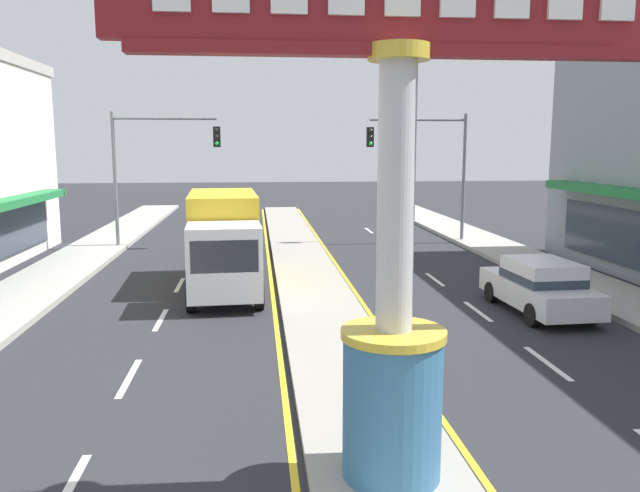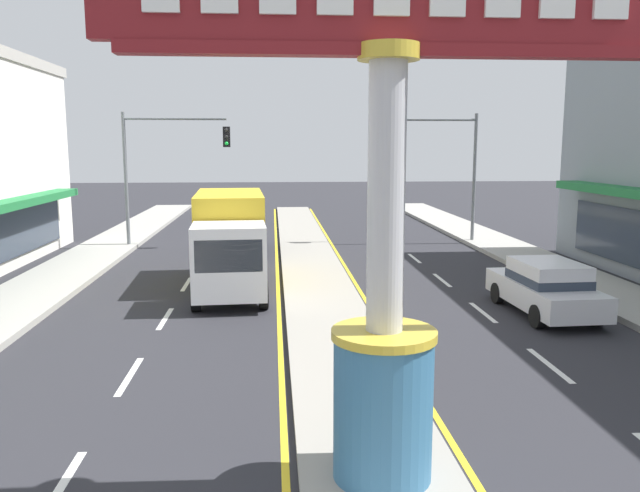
# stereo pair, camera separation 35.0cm
# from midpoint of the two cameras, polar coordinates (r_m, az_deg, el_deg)

# --- Properties ---
(median_strip) EXTENTS (2.31, 52.00, 0.14)m
(median_strip) POSITION_cam_midpoint_polar(r_m,az_deg,el_deg) (22.06, -1.38, -3.09)
(median_strip) COLOR gray
(median_strip) RESTS_ON ground
(sidewalk_left) EXTENTS (2.68, 60.00, 0.18)m
(sidewalk_left) POSITION_cam_midpoint_polar(r_m,az_deg,el_deg) (21.38, -26.10, -4.35)
(sidewalk_left) COLOR #9E9B93
(sidewalk_left) RESTS_ON ground
(sidewalk_right) EXTENTS (2.68, 60.00, 0.18)m
(sidewalk_right) POSITION_cam_midpoint_polar(r_m,az_deg,el_deg) (22.74, 22.59, -3.37)
(sidewalk_right) COLOR #9E9B93
(sidewalk_right) RESTS_ON ground
(lane_markings) EXTENTS (9.05, 52.00, 0.01)m
(lane_markings) POSITION_cam_midpoint_polar(r_m,az_deg,el_deg) (20.75, -1.09, -4.05)
(lane_markings) COLOR silver
(lane_markings) RESTS_ON ground
(district_sign) EXTENTS (7.34, 1.43, 7.32)m
(district_sign) POSITION_cam_midpoint_polar(r_m,az_deg,el_deg) (8.35, 5.63, 2.23)
(district_sign) COLOR #33668C
(district_sign) RESTS_ON median_strip
(traffic_light_left_side) EXTENTS (4.86, 0.46, 6.20)m
(traffic_light_left_side) POSITION_cam_midpoint_polar(r_m,az_deg,el_deg) (29.92, -15.06, 7.84)
(traffic_light_left_side) COLOR slate
(traffic_light_left_side) RESTS_ON ground
(traffic_light_right_side) EXTENTS (4.86, 0.46, 6.20)m
(traffic_light_right_side) POSITION_cam_midpoint_polar(r_m,az_deg,el_deg) (30.80, 9.43, 8.05)
(traffic_light_right_side) COLOR slate
(traffic_light_right_side) RESTS_ON ground
(box_truck_near_right_lane) EXTENTS (2.55, 7.01, 3.12)m
(box_truck_near_right_lane) POSITION_cam_midpoint_polar(r_m,az_deg,el_deg) (20.99, -9.14, 0.69)
(box_truck_near_right_lane) COLOR white
(box_truck_near_right_lane) RESTS_ON ground
(sedan_far_right_lane) EXTENTS (1.95, 4.36, 1.53)m
(sedan_far_right_lane) POSITION_cam_midpoint_polar(r_m,az_deg,el_deg) (28.40, -8.07, 1.01)
(sedan_far_right_lane) COLOR black
(sedan_far_right_lane) RESTS_ON ground
(sedan_near_left_lane) EXTENTS (1.96, 4.36, 1.53)m
(sedan_near_left_lane) POSITION_cam_midpoint_polar(r_m,az_deg,el_deg) (18.88, 18.64, -3.40)
(sedan_near_left_lane) COLOR silver
(sedan_near_left_lane) RESTS_ON ground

